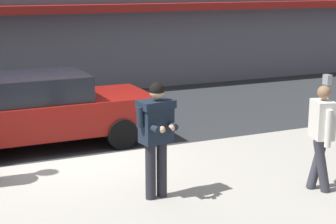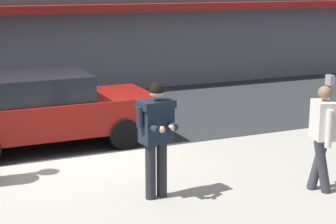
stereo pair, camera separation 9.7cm
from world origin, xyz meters
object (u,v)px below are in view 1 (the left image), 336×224
Objects in this scene: parking_meter at (326,94)px; parked_sedan_mid at (42,110)px; man_texting_on_phone at (156,128)px; pedestrian_in_light_coat at (322,132)px.

parked_sedan_mid is at bearing 162.19° from parking_meter.
parking_meter is (4.95, 2.07, -0.28)m from man_texting_on_phone.
man_texting_on_phone is at bearing -157.31° from parking_meter.
parked_sedan_mid is 6.13m from parking_meter.
man_texting_on_phone is 5.37m from parking_meter.
parking_meter is at bearing -17.81° from parked_sedan_mid.
parked_sedan_mid is 3.55× the size of parking_meter.
man_texting_on_phone is (0.89, -3.95, 0.46)m from parked_sedan_mid.
parked_sedan_mid is 5.80m from pedestrian_in_light_coat.
pedestrian_in_light_coat is at bearing -17.35° from man_texting_on_phone.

